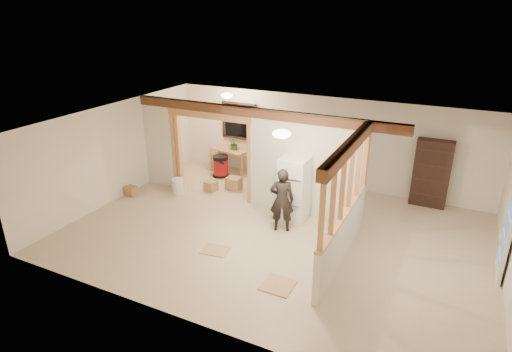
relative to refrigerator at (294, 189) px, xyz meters
The scene contains 29 objects.
floor 1.14m from the refrigerator, 95.93° to the right, with size 9.00×6.50×0.01m, color #C2B090.
ceiling 1.92m from the refrigerator, 95.93° to the right, with size 9.00×6.50×0.01m, color white.
wall_back 2.47m from the refrigerator, 92.05° to the left, with size 9.00×0.01×2.50m, color silver.
wall_front 4.11m from the refrigerator, 91.21° to the right, with size 9.00×0.01×2.50m, color silver.
wall_left 4.69m from the refrigerator, 169.71° to the right, with size 0.01×6.50×2.50m, color silver.
partition_left_stub 4.18m from the refrigerator, behind, with size 0.90×0.12×2.50m, color silver.
partition_center 0.62m from the refrigerator, 72.83° to the left, with size 2.80×0.12×2.50m, color silver.
doorway_frame 2.54m from the refrigerator, behind, with size 2.46×0.14×2.20m, color tan.
header_beam_back 1.98m from the refrigerator, 161.31° to the left, with size 7.00×0.18×0.22m, color brown.
header_beam_right 2.53m from the refrigerator, 39.15° to the right, with size 0.18×3.30×0.22m, color brown.
pony_wall 1.97m from the refrigerator, 39.15° to the right, with size 0.12×3.20×1.00m, color silver.
stud_partition 2.15m from the refrigerator, 39.15° to the right, with size 0.14×3.20×1.32m, color tan.
window_back 3.65m from the refrigerator, 138.97° to the left, with size 1.12×0.10×1.10m, color black.
french_door 4.36m from the refrigerator, ahead, with size 0.12×0.86×2.00m, color white.
ceiling_dome_main 2.18m from the refrigerator, 80.89° to the right, with size 0.36×0.36×0.16m, color #FFEABF.
ceiling_dome_util 3.43m from the refrigerator, 150.43° to the left, with size 0.32×0.32×0.14m, color #FFEABF.
hanging_bulb 2.63m from the refrigerator, 159.80° to the left, with size 0.07×0.07×0.07m, color #FFD88C.
refrigerator is the anchor object (origin of this frame).
woman 0.63m from the refrigerator, 93.45° to the right, with size 0.54×0.35×1.48m, color black.
work_table 3.58m from the refrigerator, 144.28° to the left, with size 1.16×0.58×0.73m, color tan.
potted_plant 3.40m from the refrigerator, 142.99° to the left, with size 0.35×0.30×0.39m, color #376C29.
shop_vac 3.39m from the refrigerator, 151.24° to the left, with size 0.50×0.50×0.65m, color maroon.
bookshelf 3.56m from the refrigerator, 38.24° to the left, with size 0.87×0.29×1.73m, color black.
bucket 3.39m from the refrigerator, behind, with size 0.32×0.32×0.41m, color silver.
box_util_a 2.39m from the refrigerator, 156.35° to the left, with size 0.40×0.34×0.34m, color #AB7953.
box_util_b 2.76m from the refrigerator, 168.22° to the left, with size 0.30×0.30×0.28m, color #AB7953.
box_front 4.50m from the refrigerator, behind, with size 0.31×0.25×0.25m, color #AB7953.
floor_panel_near 2.79m from the refrigerator, 74.17° to the right, with size 0.57×0.57×0.02m, color tan.
floor_panel_far 2.38m from the refrigerator, 114.08° to the right, with size 0.54×0.43×0.02m, color tan.
Camera 1 is at (3.32, -7.76, 4.75)m, focal length 30.00 mm.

